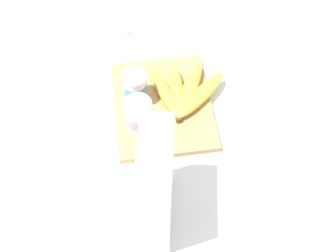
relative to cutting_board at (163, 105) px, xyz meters
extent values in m
plane|color=white|center=(0.00, 0.00, -0.01)|extent=(2.40, 2.40, 0.00)
cube|color=tan|center=(0.00, 0.00, 0.00)|extent=(0.31, 0.26, 0.02)
cube|color=white|center=(-0.30, 0.05, 0.14)|extent=(0.19, 0.10, 0.29)
cylinder|color=white|center=(-0.06, 0.07, 0.06)|extent=(0.07, 0.07, 0.09)
cylinder|color=pink|center=(-0.06, 0.07, 0.06)|extent=(0.07, 0.07, 0.04)
cylinder|color=silver|center=(-0.06, 0.07, 0.10)|extent=(0.07, 0.07, 0.00)
cylinder|color=white|center=(0.03, 0.07, 0.06)|extent=(0.06, 0.06, 0.09)
cylinder|color=#5193D1|center=(0.03, 0.07, 0.06)|extent=(0.06, 0.06, 0.05)
cylinder|color=silver|center=(0.03, 0.07, 0.10)|extent=(0.07, 0.07, 0.00)
ellipsoid|color=yellow|center=(0.00, -0.10, 0.03)|extent=(0.15, 0.17, 0.04)
ellipsoid|color=yellow|center=(0.02, -0.08, 0.03)|extent=(0.18, 0.12, 0.04)
ellipsoid|color=yellow|center=(0.02, -0.04, 0.03)|extent=(0.17, 0.05, 0.04)
ellipsoid|color=yellow|center=(0.02, -0.01, 0.03)|extent=(0.18, 0.08, 0.04)
cylinder|color=brown|center=(-0.06, -0.03, 0.02)|extent=(0.01, 0.01, 0.02)
cylinder|color=silver|center=(0.25, 0.03, -0.01)|extent=(0.09, 0.08, 0.01)
ellipsoid|color=silver|center=(0.30, 0.07, 0.00)|extent=(0.04, 0.04, 0.01)
camera|label=1|loc=(-0.65, 0.08, 0.94)|focal=45.60mm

